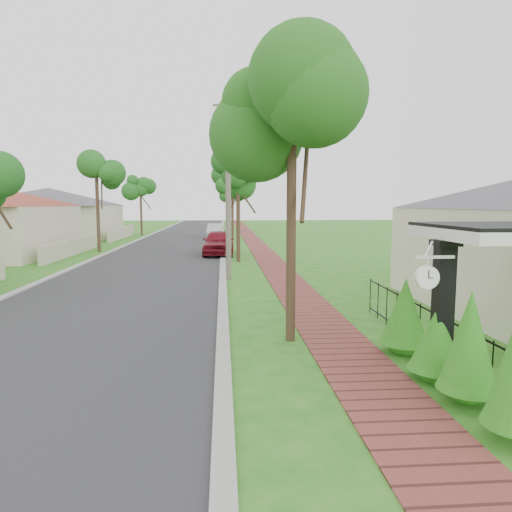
{
  "coord_description": "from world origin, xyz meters",
  "views": [
    {
      "loc": [
        0.66,
        -8.67,
        3.13
      ],
      "look_at": [
        1.71,
        5.61,
        1.5
      ],
      "focal_mm": 32.0,
      "sensor_mm": 36.0,
      "label": 1
    }
  ],
  "objects_px": {
    "parked_car_white": "(215,231)",
    "near_tree": "(292,126)",
    "utility_pole": "(228,188)",
    "porch_post": "(442,318)",
    "parked_car_red": "(219,243)",
    "station_clock": "(428,276)"
  },
  "relations": [
    {
      "from": "porch_post",
      "to": "parked_car_white",
      "type": "height_order",
      "value": "porch_post"
    },
    {
      "from": "parked_car_red",
      "to": "parked_car_white",
      "type": "bearing_deg",
      "value": 94.01
    },
    {
      "from": "near_tree",
      "to": "utility_pole",
      "type": "distance_m",
      "value": 8.94
    },
    {
      "from": "near_tree",
      "to": "utility_pole",
      "type": "xyz_separation_m",
      "value": [
        -1.3,
        8.79,
        -1.02
      ]
    },
    {
      "from": "porch_post",
      "to": "utility_pole",
      "type": "height_order",
      "value": "utility_pole"
    },
    {
      "from": "parked_car_red",
      "to": "utility_pole",
      "type": "relative_size",
      "value": 0.6
    },
    {
      "from": "parked_car_red",
      "to": "near_tree",
      "type": "height_order",
      "value": "near_tree"
    },
    {
      "from": "utility_pole",
      "to": "station_clock",
      "type": "height_order",
      "value": "utility_pole"
    },
    {
      "from": "utility_pole",
      "to": "porch_post",
      "type": "bearing_deg",
      "value": -72.08
    },
    {
      "from": "porch_post",
      "to": "near_tree",
      "type": "distance_m",
      "value": 5.05
    },
    {
      "from": "parked_car_red",
      "to": "station_clock",
      "type": "distance_m",
      "value": 21.2
    },
    {
      "from": "parked_car_white",
      "to": "porch_post",
      "type": "bearing_deg",
      "value": -80.21
    },
    {
      "from": "parked_car_white",
      "to": "near_tree",
      "type": "distance_m",
      "value": 32.59
    },
    {
      "from": "parked_car_white",
      "to": "near_tree",
      "type": "relative_size",
      "value": 0.65
    },
    {
      "from": "utility_pole",
      "to": "station_clock",
      "type": "xyz_separation_m",
      "value": [
        3.16,
        -11.69,
        -1.86
      ]
    },
    {
      "from": "utility_pole",
      "to": "parked_car_red",
      "type": "bearing_deg",
      "value": 93.12
    },
    {
      "from": "parked_car_white",
      "to": "station_clock",
      "type": "distance_m",
      "value": 35.41
    },
    {
      "from": "parked_car_red",
      "to": "utility_pole",
      "type": "bearing_deg",
      "value": -84.68
    },
    {
      "from": "station_clock",
      "to": "near_tree",
      "type": "bearing_deg",
      "value": 122.68
    },
    {
      "from": "parked_car_red",
      "to": "utility_pole",
      "type": "height_order",
      "value": "utility_pole"
    },
    {
      "from": "porch_post",
      "to": "parked_car_red",
      "type": "height_order",
      "value": "porch_post"
    },
    {
      "from": "parked_car_white",
      "to": "station_clock",
      "type": "relative_size",
      "value": 5.95
    }
  ]
}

